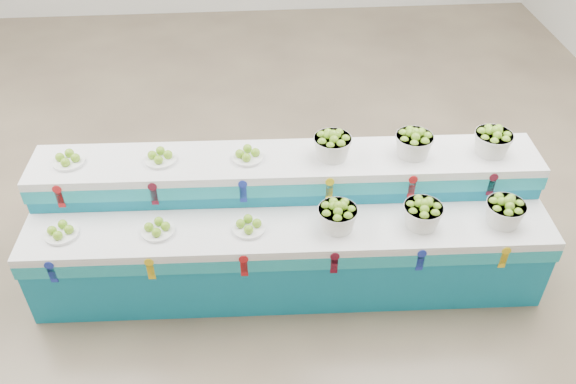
# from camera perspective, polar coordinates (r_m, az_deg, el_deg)

# --- Properties ---
(ground) EXTENTS (10.00, 10.00, 0.00)m
(ground) POSITION_cam_1_polar(r_m,az_deg,el_deg) (5.79, -6.84, -2.09)
(ground) COLOR brown
(ground) RESTS_ON ground
(display_stand) EXTENTS (4.15, 1.19, 1.02)m
(display_stand) POSITION_cam_1_polar(r_m,az_deg,el_deg) (4.87, 0.00, -3.29)
(display_stand) COLOR #117A9B
(display_stand) RESTS_ON ground
(plate_lower_left) EXTENTS (0.27, 0.27, 0.10)m
(plate_lower_left) POSITION_cam_1_polar(r_m,az_deg,el_deg) (4.76, -21.09, -3.47)
(plate_lower_left) COLOR white
(plate_lower_left) RESTS_ON display_stand
(plate_lower_mid) EXTENTS (0.27, 0.27, 0.10)m
(plate_lower_mid) POSITION_cam_1_polar(r_m,az_deg,el_deg) (4.58, -12.51, -3.35)
(plate_lower_mid) COLOR white
(plate_lower_mid) RESTS_ON display_stand
(plate_lower_right) EXTENTS (0.27, 0.27, 0.10)m
(plate_lower_right) POSITION_cam_1_polar(r_m,az_deg,el_deg) (4.50, -3.81, -3.16)
(plate_lower_right) COLOR white
(plate_lower_right) RESTS_ON display_stand
(basket_lower_left) EXTENTS (0.31, 0.31, 0.22)m
(basket_lower_left) POSITION_cam_1_polar(r_m,az_deg,el_deg) (4.49, 4.79, -2.32)
(basket_lower_left) COLOR silver
(basket_lower_left) RESTS_ON display_stand
(basket_lower_mid) EXTENTS (0.31, 0.31, 0.22)m
(basket_lower_mid) POSITION_cam_1_polar(r_m,az_deg,el_deg) (4.61, 12.85, -2.03)
(basket_lower_mid) COLOR silver
(basket_lower_mid) RESTS_ON display_stand
(basket_lower_right) EXTENTS (0.31, 0.31, 0.22)m
(basket_lower_right) POSITION_cam_1_polar(r_m,az_deg,el_deg) (4.81, 20.20, -1.73)
(basket_lower_right) COLOR silver
(basket_lower_right) RESTS_ON display_stand
(plate_upper_left) EXTENTS (0.27, 0.27, 0.10)m
(plate_upper_left) POSITION_cam_1_polar(r_m,az_deg,el_deg) (4.96, -20.48, 3.08)
(plate_upper_left) COLOR white
(plate_upper_left) RESTS_ON display_stand
(plate_upper_mid) EXTENTS (0.27, 0.27, 0.10)m
(plate_upper_mid) POSITION_cam_1_polar(r_m,az_deg,el_deg) (4.78, -12.24, 3.43)
(plate_upper_mid) COLOR white
(plate_upper_mid) RESTS_ON display_stand
(plate_upper_right) EXTENTS (0.27, 0.27, 0.10)m
(plate_upper_right) POSITION_cam_1_polar(r_m,az_deg,el_deg) (4.71, -3.92, 3.72)
(plate_upper_right) COLOR white
(plate_upper_right) RESTS_ON display_stand
(basket_upper_left) EXTENTS (0.31, 0.31, 0.22)m
(basket_upper_left) POSITION_cam_1_polar(r_m,az_deg,el_deg) (4.70, 4.31, 4.55)
(basket_upper_left) COLOR silver
(basket_upper_left) RESTS_ON display_stand
(basket_upper_mid) EXTENTS (0.31, 0.31, 0.22)m
(basket_upper_mid) POSITION_cam_1_polar(r_m,az_deg,el_deg) (4.82, 12.05, 4.66)
(basket_upper_mid) COLOR silver
(basket_upper_mid) RESTS_ON display_stand
(basket_upper_right) EXTENTS (0.31, 0.31, 0.22)m
(basket_upper_right) POSITION_cam_1_polar(r_m,az_deg,el_deg) (5.01, 19.14, 4.68)
(basket_upper_right) COLOR silver
(basket_upper_right) RESTS_ON display_stand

